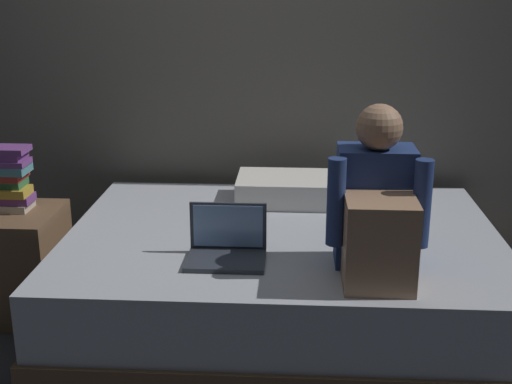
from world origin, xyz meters
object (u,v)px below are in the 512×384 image
Objects in this scene: bed at (283,279)px; pillow at (292,189)px; laptop at (227,246)px; person_sitting at (377,211)px; book_stack at (6,178)px; nightstand at (15,263)px.

pillow is at bearing 85.94° from bed.
pillow is (0.26, 0.78, 0.01)m from laptop.
book_stack is at bearing 163.33° from person_sitting.
book_stack is at bearing 108.54° from nightstand.
person_sitting is 1.75m from book_stack.
bed is 1.30m from nightstand.
bed is 6.25× the size of laptop.
book_stack is (-0.01, 0.04, 0.42)m from nightstand.
pillow reaches higher than bed.
bed is 0.74m from person_sitting.
nightstand is 1.79m from person_sitting.
laptop is at bearing -124.34° from bed.
nightstand is (-1.30, 0.05, 0.03)m from bed.
pillow reaches higher than nightstand.
laptop reaches higher than pillow.
bed is 6.49× the size of book_stack.
pillow is (0.03, 0.45, 0.30)m from bed.
nightstand is 0.80× the size of person_sitting.
laptop is (1.07, -0.38, 0.27)m from nightstand.
laptop reaches higher than nightstand.
bed is 3.83× the size of nightstand.
person_sitting is 2.05× the size of laptop.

